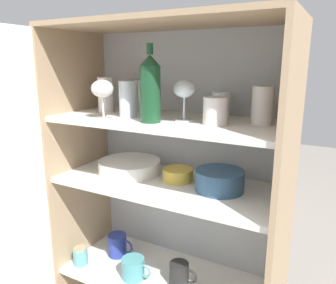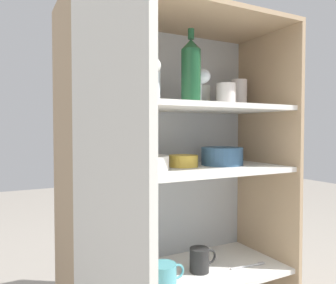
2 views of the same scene
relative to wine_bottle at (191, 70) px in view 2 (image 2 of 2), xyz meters
name	(u,v)px [view 2 (image 2 of 2)]	position (x,y,z in m)	size (l,w,h in m)	color
cupboard_back_panel	(160,176)	(0.01, 0.28, -0.42)	(0.90, 0.02, 1.26)	#B2B7BC
cupboard_side_left	(66,192)	(-0.43, 0.09, -0.42)	(0.02, 0.40, 1.26)	tan
cupboard_side_right	(265,175)	(0.45, 0.09, -0.42)	(0.02, 0.40, 1.26)	tan
cupboard_top_panel	(182,17)	(0.01, 0.09, 0.22)	(0.90, 0.40, 0.02)	tan
shelf_board_lower	(181,275)	(0.01, 0.09, -0.79)	(0.86, 0.37, 0.02)	white
shelf_board_middle	(181,171)	(0.01, 0.09, -0.38)	(0.86, 0.37, 0.02)	white
shelf_board_upper	(182,107)	(0.01, 0.09, -0.13)	(0.86, 0.37, 0.02)	white
cupboard_door	(104,224)	(-0.42, -0.34, -0.42)	(0.04, 0.45, 1.26)	silver
tumbler_glass_0	(151,86)	(-0.10, 0.14, -0.05)	(0.07, 0.07, 0.14)	white
tumbler_glass_1	(226,95)	(0.21, 0.07, -0.07)	(0.08, 0.08, 0.09)	silver
tumbler_glass_2	(203,97)	(0.18, 0.20, -0.07)	(0.07, 0.07, 0.10)	white
tumbler_glass_3	(101,82)	(-0.30, 0.12, -0.04)	(0.06, 0.06, 0.14)	silver
tumbler_glass_4	(239,94)	(0.35, 0.15, -0.05)	(0.07, 0.07, 0.13)	silver
tumbler_glass_5	(151,83)	(-0.13, 0.05, -0.05)	(0.06, 0.06, 0.14)	white
tumbler_glass_6	(113,88)	(-0.23, 0.21, -0.05)	(0.07, 0.07, 0.13)	white
wine_glass_0	(149,68)	(-0.18, -0.03, -0.01)	(0.08, 0.08, 0.14)	white
wine_glass_1	(201,78)	(0.09, 0.08, -0.01)	(0.08, 0.08, 0.15)	white
wine_bottle	(191,70)	(0.00, 0.00, 0.00)	(0.07, 0.07, 0.27)	#194728
plate_stack_white	(135,163)	(-0.18, 0.11, -0.34)	(0.26, 0.26, 0.05)	white
mixing_bowl_large	(222,155)	(0.22, 0.11, -0.32)	(0.18, 0.18, 0.08)	#33567A
serving_bowl_small	(183,160)	(0.04, 0.13, -0.34)	(0.12, 0.12, 0.05)	gold
coffee_mug_primary	(200,260)	(0.09, 0.07, -0.74)	(0.12, 0.08, 0.09)	black
coffee_mug_extra_1	(164,276)	(-0.10, 0.02, -0.74)	(0.13, 0.09, 0.09)	teal
coffee_mug_extra_2	(114,271)	(-0.26, 0.12, -0.73)	(0.13, 0.08, 0.10)	#283893
serving_spoon	(251,265)	(0.30, 0.01, -0.78)	(0.17, 0.03, 0.01)	silver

